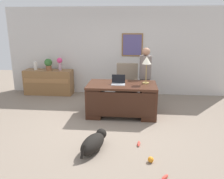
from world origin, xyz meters
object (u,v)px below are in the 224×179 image
desk_lamp (147,62)px  dog_toy_plush (139,144)px  desk (122,99)px  armchair (127,86)px  vase_empty (35,66)px  potted_plant (48,64)px  dog_toy_ball (151,160)px  credenza (49,82)px  person_standing (145,76)px  dog_toy_bone (165,177)px  vase_with_flowers (60,62)px  dog_lying (94,143)px  laptop (118,82)px

desk_lamp → dog_toy_plush: size_ratio=3.40×
desk → dog_toy_plush: bearing=-74.5°
armchair → vase_empty: (-2.92, 0.64, 0.42)m
potted_plant → dog_toy_ball: potted_plant is taller
potted_plant → dog_toy_plush: bearing=-47.6°
credenza → vase_empty: (-0.40, 0.00, 0.52)m
person_standing → dog_toy_bone: bearing=-86.7°
desk_lamp → dog_toy_bone: 2.88m
armchair → dog_toy_ball: size_ratio=11.37×
desk → dog_toy_bone: (0.77, -2.43, -0.40)m
person_standing → dog_toy_ball: (0.00, -2.83, -0.77)m
armchair → vase_with_flowers: bearing=163.2°
person_standing → vase_empty: bearing=167.0°
person_standing → dog_toy_ball: 2.93m
armchair → potted_plant: size_ratio=3.11×
armchair → vase_empty: bearing=167.6°
dog_lying → vase_with_flowers: bearing=116.0°
potted_plant → dog_toy_plush: 4.27m
credenza → potted_plant: potted_plant is taller
credenza → dog_lying: bearing=-58.7°
desk → desk_lamp: 1.07m
credenza → desk_lamp: (3.00, -1.46, 0.92)m
vase_with_flowers → vase_empty: size_ratio=1.50×
dog_lying → dog_toy_ball: size_ratio=8.28×
vase_empty → desk_lamp: bearing=-23.2°
credenza → dog_toy_bone: size_ratio=9.39×
dog_lying → vase_empty: bearing=126.0°
person_standing → vase_with_flowers: (-2.62, 0.79, 0.22)m
armchair → laptop: (-0.18, -0.96, 0.35)m
credenza → armchair: bearing=-14.2°
desk_lamp → vase_empty: bearing=156.8°
potted_plant → dog_toy_ball: 4.79m
armchair → dog_toy_ball: (0.50, -2.98, -0.45)m
desk → dog_toy_ball: bearing=-73.7°
dog_lying → vase_empty: (-2.43, 3.35, 0.76)m
dog_toy_bone → vase_with_flowers: bearing=124.8°
potted_plant → dog_toy_plush: (2.81, -3.07, -0.96)m
person_standing → desk_lamp: 0.83m
armchair → desk_lamp: desk_lamp is taller
armchair → vase_with_flowers: size_ratio=2.84×
person_standing → potted_plant: person_standing is taller
credenza → armchair: armchair is taller
laptop → vase_with_flowers: bearing=140.5°
laptop → dog_lying: bearing=-100.1°
vase_with_flowers → vase_empty: bearing=180.0°
dog_lying → person_standing: bearing=68.9°
dog_toy_ball → credenza: bearing=129.8°
person_standing → vase_with_flowers: bearing=163.2°
armchair → dog_lying: size_ratio=1.37×
vase_with_flowers → potted_plant: (-0.37, 0.00, -0.05)m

